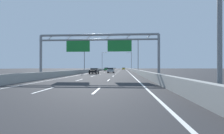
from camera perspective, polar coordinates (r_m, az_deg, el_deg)
ground_plane at (r=98.49m, az=1.89°, el=-1.00°), size 260.00×260.00×0.00m
lane_dash_left_1 at (r=12.27m, az=-22.32°, el=-7.36°), size 0.16×3.00×0.01m
lane_dash_left_2 at (r=20.69m, az=-11.17°, el=-4.40°), size 0.16×3.00×0.01m
lane_dash_left_3 at (r=29.45m, az=-6.59°, el=-3.12°), size 0.16×3.00×0.01m
lane_dash_left_4 at (r=38.32m, az=-4.12°, el=-2.42°), size 0.16×3.00×0.01m
lane_dash_left_5 at (r=47.25m, az=-2.58°, el=-1.98°), size 0.16×3.00×0.01m
lane_dash_left_6 at (r=56.19m, az=-1.53°, el=-1.68°), size 0.16×3.00×0.01m
lane_dash_left_7 at (r=65.15m, az=-0.77°, el=-1.46°), size 0.16×3.00×0.01m
lane_dash_left_8 at (r=74.12m, az=-0.20°, el=-1.29°), size 0.16×3.00×0.01m
lane_dash_left_9 at (r=83.10m, az=0.26°, el=-1.16°), size 0.16×3.00×0.01m
lane_dash_left_10 at (r=92.08m, az=0.62°, el=-1.06°), size 0.16×3.00×0.01m
lane_dash_left_11 at (r=101.07m, az=0.92°, el=-0.97°), size 0.16×3.00×0.01m
lane_dash_left_12 at (r=110.05m, az=1.17°, el=-0.90°), size 0.16×3.00×0.01m
lane_dash_left_13 at (r=119.04m, az=1.38°, el=-0.84°), size 0.16×3.00×0.01m
lane_dash_left_14 at (r=128.03m, az=1.56°, el=-0.79°), size 0.16×3.00×0.01m
lane_dash_left_15 at (r=137.03m, az=1.72°, el=-0.74°), size 0.16×3.00×0.01m
lane_dash_left_16 at (r=146.02m, az=1.86°, el=-0.70°), size 0.16×3.00×0.01m
lane_dash_left_17 at (r=155.01m, az=1.98°, el=-0.67°), size 0.16×3.00×0.01m
lane_dash_right_1 at (r=11.17m, az=-5.34°, el=-8.09°), size 0.16×3.00×0.01m
lane_dash_right_2 at (r=20.05m, az=-1.16°, el=-4.54°), size 0.16×3.00×0.01m
lane_dash_right_3 at (r=29.01m, az=0.43°, el=-3.16°), size 0.16×3.00×0.01m
lane_dash_right_4 at (r=37.99m, az=1.27°, el=-2.44°), size 0.16×3.00×0.01m
lane_dash_right_5 at (r=46.97m, az=1.79°, el=-1.99°), size 0.16×3.00×0.01m
lane_dash_right_6 at (r=55.96m, az=2.14°, el=-1.68°), size 0.16×3.00×0.01m
lane_dash_right_7 at (r=64.95m, az=2.40°, el=-1.46°), size 0.16×3.00×0.01m
lane_dash_right_8 at (r=73.95m, az=2.59°, el=-1.30°), size 0.16×3.00×0.01m
lane_dash_right_9 at (r=82.95m, az=2.74°, el=-1.17°), size 0.16×3.00×0.01m
lane_dash_right_10 at (r=91.94m, az=2.86°, el=-1.06°), size 0.16×3.00×0.01m
lane_dash_right_11 at (r=100.94m, az=2.96°, el=-0.97°), size 0.16×3.00×0.01m
lane_dash_right_12 at (r=109.94m, az=3.04°, el=-0.90°), size 0.16×3.00×0.01m
lane_dash_right_13 at (r=118.93m, az=3.11°, el=-0.84°), size 0.16×3.00×0.01m
lane_dash_right_14 at (r=127.93m, az=3.17°, el=-0.79°), size 0.16×3.00×0.01m
lane_dash_right_15 at (r=136.93m, az=3.23°, el=-0.74°), size 0.16×3.00×0.01m
lane_dash_right_16 at (r=145.93m, az=3.27°, el=-0.70°), size 0.16×3.00×0.01m
lane_dash_right_17 at (r=154.93m, az=3.31°, el=-0.67°), size 0.16×3.00×0.01m
edge_line_left at (r=86.88m, az=-1.87°, el=-1.12°), size 0.16×176.00×0.01m
edge_line_right at (r=86.44m, az=5.08°, el=-1.12°), size 0.16×176.00×0.01m
barrier_left at (r=108.92m, az=-1.55°, el=-0.66°), size 0.45×220.00×0.95m
barrier_right at (r=108.47m, az=5.72°, el=-0.67°), size 0.45×220.00×0.95m
sign_gantry at (r=24.02m, az=-4.68°, el=7.78°), size 17.36×0.36×6.36m
streetlamp_left_mid at (r=48.69m, az=-9.19°, el=4.43°), size 2.58×0.28×9.50m
streetlamp_right_mid at (r=47.58m, az=8.66°, el=4.54°), size 2.58×0.28×9.50m
streetlamp_left_far at (r=87.90m, az=-3.26°, el=2.41°), size 2.58×0.28×9.50m
streetlamp_right_far at (r=87.28m, az=6.52°, el=2.43°), size 2.58×0.28×9.50m
silver_car at (r=47.13m, az=-0.41°, el=-1.10°), size 1.78×4.21×1.41m
green_car at (r=72.53m, az=-1.88°, el=-0.73°), size 1.78×4.46×1.44m
yellow_car at (r=105.25m, az=3.99°, el=-0.55°), size 1.89×4.62×1.35m
black_car at (r=39.93m, az=-6.13°, el=-1.31°), size 1.80×4.49×1.35m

